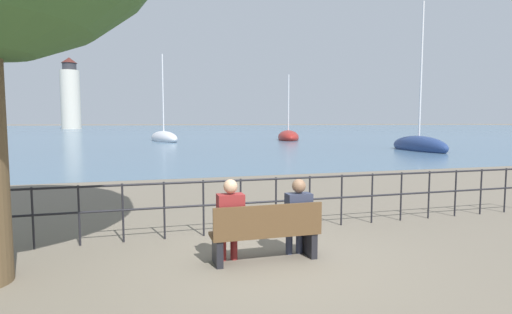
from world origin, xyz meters
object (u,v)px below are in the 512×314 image
(harbor_lighthouse, at_px, (70,96))
(seated_person_right, at_px, (298,214))
(sailboat_2, at_px, (288,137))
(sailboat_0, at_px, (164,138))
(seated_person_left, at_px, (230,217))
(sailboat_3, at_px, (419,146))
(park_bench, at_px, (266,234))

(harbor_lighthouse, bearing_deg, seated_person_right, -79.95)
(seated_person_right, distance_m, sailboat_2, 42.09)
(sailboat_0, height_order, harbor_lighthouse, harbor_lighthouse)
(seated_person_right, xyz_separation_m, harbor_lighthouse, (-23.91, 134.89, 9.93))
(seated_person_left, relative_size, seated_person_right, 1.03)
(sailboat_3, bearing_deg, seated_person_right, -127.10)
(sailboat_3, bearing_deg, sailboat_0, 135.45)
(seated_person_right, relative_size, sailboat_3, 0.11)
(seated_person_left, relative_size, sailboat_2, 0.15)
(sailboat_0, bearing_deg, park_bench, -105.70)
(seated_person_left, distance_m, sailboat_0, 40.37)
(seated_person_left, bearing_deg, sailboat_0, 88.31)
(seated_person_left, height_order, seated_person_right, seated_person_left)
(seated_person_right, bearing_deg, seated_person_left, -179.93)
(harbor_lighthouse, bearing_deg, park_bench, -80.18)
(seated_person_right, relative_size, sailboat_0, 0.12)
(seated_person_right, bearing_deg, sailboat_3, 47.98)
(sailboat_3, distance_m, harbor_lighthouse, 122.91)
(sailboat_0, distance_m, sailboat_2, 14.64)
(sailboat_0, bearing_deg, seated_person_right, -104.93)
(sailboat_3, height_order, harbor_lighthouse, harbor_lighthouse)
(seated_person_right, height_order, sailboat_0, sailboat_0)
(park_bench, height_order, harbor_lighthouse, harbor_lighthouse)
(sailboat_2, distance_m, sailboat_3, 19.96)
(seated_person_right, height_order, sailboat_2, sailboat_2)
(seated_person_left, height_order, sailboat_0, sailboat_0)
(seated_person_left, bearing_deg, sailboat_3, 46.28)
(harbor_lighthouse, bearing_deg, sailboat_2, -67.97)
(seated_person_right, height_order, sailboat_3, sailboat_3)
(sailboat_0, bearing_deg, sailboat_2, -18.40)
(seated_person_right, bearing_deg, sailboat_2, 69.53)
(seated_person_right, xyz_separation_m, sailboat_2, (14.72, 39.43, -0.32))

